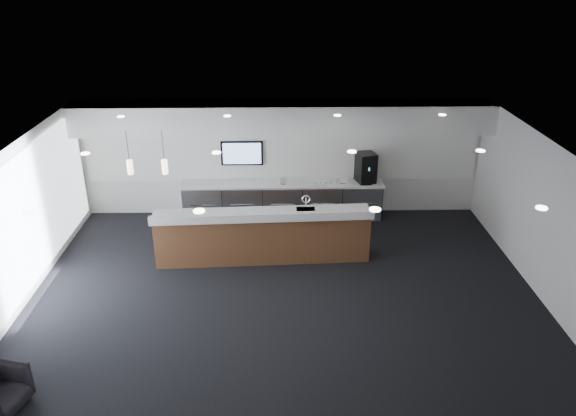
{
  "coord_description": "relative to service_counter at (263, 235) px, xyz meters",
  "views": [
    {
      "loc": [
        -0.14,
        -9.46,
        6.12
      ],
      "look_at": [
        0.09,
        1.3,
        1.3
      ],
      "focal_mm": 35.0,
      "sensor_mm": 36.0,
      "label": 1
    }
  ],
  "objects": [
    {
      "name": "pendant_right",
      "position": [
        -2.65,
        -0.67,
        1.67
      ],
      "size": [
        0.12,
        0.12,
        0.3
      ],
      "primitive_type": "cylinder",
      "color": "#F8E2C1",
      "rests_on": "ceiling"
    },
    {
      "name": "left_wall",
      "position": [
        -4.55,
        -1.47,
        0.92
      ],
      "size": [
        0.02,
        8.0,
        3.0
      ],
      "primitive_type": "cube",
      "color": "silver",
      "rests_on": "ground"
    },
    {
      "name": "alcove_panel",
      "position": [
        0.45,
        2.5,
        1.02
      ],
      "size": [
        9.8,
        0.06,
        1.4
      ],
      "primitive_type": "cube",
      "color": "white",
      "rests_on": "back_wall"
    },
    {
      "name": "info_sign_left",
      "position": [
        0.46,
        2.07,
        0.47
      ],
      "size": [
        0.14,
        0.06,
        0.2
      ],
      "primitive_type": "cube",
      "rotation": [
        0.0,
        0.0,
        0.3
      ],
      "color": "silver",
      "rests_on": "back_credenza"
    },
    {
      "name": "coffee_machine",
      "position": [
        2.54,
        2.22,
        0.75
      ],
      "size": [
        0.53,
        0.61,
        0.75
      ],
      "rotation": [
        0.0,
        0.0,
        0.25
      ],
      "color": "black",
      "rests_on": "back_credenza"
    },
    {
      "name": "cup_1",
      "position": [
        1.63,
        2.08,
        0.42
      ],
      "size": [
        0.14,
        0.14,
        0.09
      ],
      "primitive_type": "imported",
      "rotation": [
        0.0,
        0.0,
        0.65
      ],
      "color": "white",
      "rests_on": "back_credenza"
    },
    {
      "name": "right_wall",
      "position": [
        5.45,
        -1.47,
        0.92
      ],
      "size": [
        0.02,
        8.0,
        3.0
      ],
      "primitive_type": "cube",
      "color": "silver",
      "rests_on": "ground"
    },
    {
      "name": "cup_4",
      "position": [
        1.21,
        2.08,
        0.42
      ],
      "size": [
        0.14,
        0.14,
        0.09
      ],
      "primitive_type": "imported",
      "rotation": [
        0.0,
        0.0,
        2.58
      ],
      "color": "white",
      "rests_on": "back_credenza"
    },
    {
      "name": "wall_tv",
      "position": [
        -0.55,
        2.44,
        1.07
      ],
      "size": [
        1.05,
        0.08,
        0.62
      ],
      "color": "black",
      "rests_on": "back_wall"
    },
    {
      "name": "cup_3",
      "position": [
        1.35,
        2.08,
        0.42
      ],
      "size": [
        0.13,
        0.13,
        0.09
      ],
      "primitive_type": "imported",
      "rotation": [
        0.0,
        0.0,
        1.94
      ],
      "color": "white",
      "rests_on": "back_credenza"
    },
    {
      "name": "pendant_left",
      "position": [
        -1.95,
        -0.67,
        1.67
      ],
      "size": [
        0.12,
        0.12,
        0.3
      ],
      "primitive_type": "cylinder",
      "color": "#F8E2C1",
      "rests_on": "ceiling"
    },
    {
      "name": "ceiling",
      "position": [
        0.45,
        -1.47,
        2.42
      ],
      "size": [
        10.0,
        8.0,
        0.02
      ],
      "primitive_type": "cube",
      "color": "black",
      "rests_on": "back_wall"
    },
    {
      "name": "service_counter",
      "position": [
        0.0,
        0.0,
        0.0
      ],
      "size": [
        4.73,
        1.01,
        1.49
      ],
      "rotation": [
        0.0,
        0.0,
        0.05
      ],
      "color": "brown",
      "rests_on": "ground"
    },
    {
      "name": "soffit_bulkhead",
      "position": [
        0.45,
        2.08,
        2.07
      ],
      "size": [
        10.0,
        0.9,
        0.7
      ],
      "primitive_type": "cube",
      "color": "white",
      "rests_on": "back_wall"
    },
    {
      "name": "window_blinds_wall",
      "position": [
        -4.51,
        -1.47,
        0.92
      ],
      "size": [
        0.04,
        7.36,
        2.55
      ],
      "primitive_type": "cube",
      "color": "white",
      "rests_on": "left_wall"
    },
    {
      "name": "info_sign_right",
      "position": [
        1.99,
        2.09,
        0.5
      ],
      "size": [
        0.19,
        0.05,
        0.25
      ],
      "primitive_type": "cube",
      "rotation": [
        0.0,
        0.0,
        -0.17
      ],
      "color": "silver",
      "rests_on": "back_credenza"
    },
    {
      "name": "ground",
      "position": [
        0.45,
        -1.47,
        -0.58
      ],
      "size": [
        10.0,
        10.0,
        0.0
      ],
      "primitive_type": "plane",
      "color": "black",
      "rests_on": "ground"
    },
    {
      "name": "cup_0",
      "position": [
        1.77,
        2.08,
        0.42
      ],
      "size": [
        0.1,
        0.1,
        0.09
      ],
      "primitive_type": "imported",
      "color": "white",
      "rests_on": "back_credenza"
    },
    {
      "name": "cup_2",
      "position": [
        1.49,
        2.08,
        0.42
      ],
      "size": [
        0.12,
        0.12,
        0.09
      ],
      "primitive_type": "imported",
      "rotation": [
        0.0,
        0.0,
        1.29
      ],
      "color": "white",
      "rests_on": "back_credenza"
    },
    {
      "name": "back_wall",
      "position": [
        0.45,
        2.53,
        0.92
      ],
      "size": [
        10.0,
        0.02,
        3.0
      ],
      "primitive_type": "cube",
      "color": "silver",
      "rests_on": "ground"
    },
    {
      "name": "back_credenza",
      "position": [
        0.45,
        2.17,
        -0.1
      ],
      "size": [
        5.06,
        0.66,
        0.95
      ],
      "color": "gray",
      "rests_on": "ground"
    },
    {
      "name": "ceiling_can_lights",
      "position": [
        0.45,
        -1.47,
        2.39
      ],
      "size": [
        7.0,
        5.0,
        0.02
      ],
      "primitive_type": null,
      "color": "white",
      "rests_on": "ceiling"
    }
  ]
}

